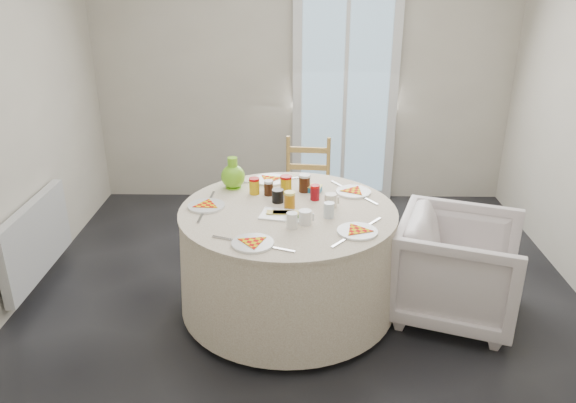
{
  "coord_description": "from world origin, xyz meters",
  "views": [
    {
      "loc": [
        -0.04,
        -3.4,
        2.21
      ],
      "look_at": [
        -0.11,
        -0.06,
        0.8
      ],
      "focal_mm": 35.0,
      "sensor_mm": 36.0,
      "label": 1
    }
  ],
  "objects_px": {
    "table": "(288,259)",
    "green_pitcher": "(233,171)",
    "radiator": "(36,239)",
    "wooden_chair": "(306,190)",
    "armchair": "(459,264)"
  },
  "relations": [
    {
      "from": "table",
      "to": "green_pitcher",
      "type": "xyz_separation_m",
      "value": [
        -0.4,
        0.38,
        0.49
      ]
    },
    {
      "from": "radiator",
      "to": "table",
      "type": "distance_m",
      "value": 1.85
    },
    {
      "from": "armchair",
      "to": "green_pitcher",
      "type": "height_order",
      "value": "green_pitcher"
    },
    {
      "from": "table",
      "to": "green_pitcher",
      "type": "bearing_deg",
      "value": 136.52
    },
    {
      "from": "armchair",
      "to": "green_pitcher",
      "type": "distance_m",
      "value": 1.66
    },
    {
      "from": "radiator",
      "to": "green_pitcher",
      "type": "xyz_separation_m",
      "value": [
        1.44,
        0.12,
        0.49
      ]
    },
    {
      "from": "radiator",
      "to": "table",
      "type": "xyz_separation_m",
      "value": [
        1.83,
        -0.26,
        -0.01
      ]
    },
    {
      "from": "wooden_chair",
      "to": "armchair",
      "type": "distance_m",
      "value": 1.48
    },
    {
      "from": "radiator",
      "to": "armchair",
      "type": "bearing_deg",
      "value": -6.3
    },
    {
      "from": "table",
      "to": "radiator",
      "type": "bearing_deg",
      "value": 172.05
    },
    {
      "from": "table",
      "to": "green_pitcher",
      "type": "height_order",
      "value": "green_pitcher"
    },
    {
      "from": "wooden_chair",
      "to": "green_pitcher",
      "type": "bearing_deg",
      "value": -123.41
    },
    {
      "from": "radiator",
      "to": "table",
      "type": "height_order",
      "value": "table"
    },
    {
      "from": "radiator",
      "to": "table",
      "type": "bearing_deg",
      "value": -7.95
    },
    {
      "from": "armchair",
      "to": "table",
      "type": "bearing_deg",
      "value": 105.58
    }
  ]
}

